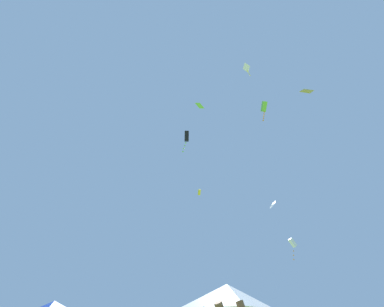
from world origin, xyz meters
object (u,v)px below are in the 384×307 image
object	(u,v)px
kite_lime_diamond	(200,105)
kite_white_delta	(272,204)
canopy_tent_white	(228,296)
kite_lime_box	(264,107)
kite_black_box	(187,137)
kite_white_box	(293,243)
kite_yellow_diamond	(307,90)
kite_white_diamond	(247,68)
kite_yellow_box	(199,192)

from	to	relation	value
kite_lime_diamond	kite_white_delta	distance (m)	15.22
canopy_tent_white	kite_white_delta	size ratio (longest dim) A/B	2.94
kite_lime_box	kite_lime_diamond	bearing A→B (deg)	-157.38
canopy_tent_white	kite_black_box	size ratio (longest dim) A/B	1.15
canopy_tent_white	kite_white_box	distance (m)	22.45
kite_lime_diamond	kite_yellow_diamond	distance (m)	10.01
canopy_tent_white	kite_white_delta	world-z (taller)	kite_white_delta
kite_lime_box	kite_yellow_diamond	bearing A→B (deg)	-82.79
canopy_tent_white	kite_white_diamond	bearing A→B (deg)	3.83
kite_lime_box	kite_yellow_box	distance (m)	14.18
kite_white_diamond	kite_lime_diamond	size ratio (longest dim) A/B	1.57
kite_white_diamond	kite_white_delta	bearing A→B (deg)	62.28
kite_lime_box	kite_white_delta	bearing A→B (deg)	71.12
kite_lime_box	kite_lime_diamond	world-z (taller)	kite_lime_box
kite_lime_box	kite_white_diamond	world-z (taller)	kite_lime_box
kite_yellow_box	kite_lime_diamond	bearing A→B (deg)	-100.65
kite_yellow_box	kite_white_delta	world-z (taller)	kite_yellow_box
kite_yellow_diamond	kite_white_diamond	bearing A→B (deg)	-161.66
kite_white_diamond	canopy_tent_white	bearing A→B (deg)	-176.17
kite_yellow_diamond	kite_white_box	bearing A→B (deg)	75.37
kite_black_box	canopy_tent_white	bearing A→B (deg)	-90.00
kite_white_diamond	kite_lime_diamond	xyz separation A→B (m)	(-2.74, 5.52, 0.45)
kite_white_box	kite_lime_diamond	world-z (taller)	kite_lime_diamond
kite_yellow_diamond	kite_lime_box	bearing A→B (deg)	97.21
canopy_tent_white	kite_lime_diamond	bearing A→B (deg)	89.30
kite_lime_box	kite_yellow_box	size ratio (longest dim) A/B	3.72
kite_white_delta	kite_lime_box	bearing A→B (deg)	-108.88
kite_white_diamond	kite_lime_box	bearing A→B (deg)	57.32
kite_white_box	kite_lime_box	xyz separation A→B (m)	(-4.59, -7.40, 14.00)
kite_lime_diamond	kite_black_box	distance (m)	8.50
kite_white_delta	kite_lime_diamond	bearing A→B (deg)	-138.54
kite_yellow_box	kite_black_box	world-z (taller)	kite_black_box
kite_yellow_box	kite_white_delta	size ratio (longest dim) A/B	0.65
kite_yellow_diamond	kite_white_delta	bearing A→B (deg)	85.05
kite_white_box	kite_yellow_box	world-z (taller)	kite_yellow_box
kite_black_box	kite_lime_box	bearing A→B (deg)	-28.46
kite_white_box	kite_black_box	world-z (taller)	kite_black_box
kite_lime_diamond	canopy_tent_white	bearing A→B (deg)	-90.70
canopy_tent_white	kite_white_delta	bearing A→B (deg)	54.77
kite_white_box	kite_white_delta	xyz separation A→B (m)	(-2.63, -1.67, 4.03)
kite_lime_diamond	kite_yellow_diamond	bearing A→B (deg)	-19.26
canopy_tent_white	kite_lime_box	distance (m)	24.62
kite_white_diamond	kite_white_delta	world-z (taller)	kite_white_diamond
kite_white_delta	kite_black_box	world-z (taller)	kite_black_box
kite_white_box	kite_yellow_diamond	distance (m)	17.99
canopy_tent_white	kite_white_diamond	world-z (taller)	kite_white_diamond
kite_lime_box	kite_lime_diamond	size ratio (longest dim) A/B	3.56
kite_lime_box	kite_white_delta	xyz separation A→B (m)	(1.96, 5.74, -9.97)
kite_white_diamond	kite_black_box	xyz separation A→B (m)	(-2.81, 13.78, 2.46)
canopy_tent_white	kite_lime_box	xyz separation A→B (m)	(8.64, 9.28, 21.11)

